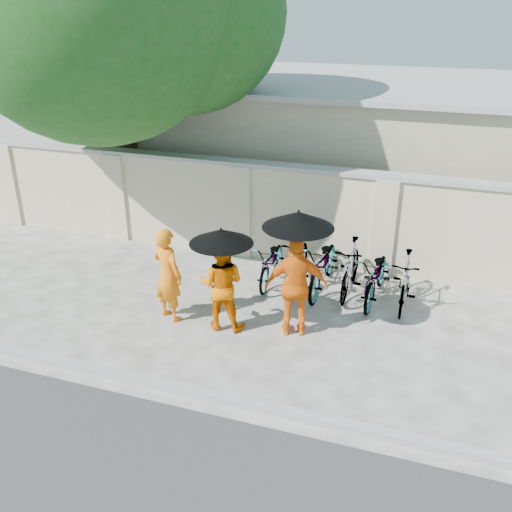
% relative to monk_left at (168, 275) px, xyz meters
% --- Properties ---
extents(ground, '(80.00, 80.00, 0.00)m').
position_rel_monk_left_xyz_m(ground, '(1.27, -0.16, -0.84)').
color(ground, beige).
extents(kerb, '(40.00, 0.16, 0.12)m').
position_rel_monk_left_xyz_m(kerb, '(1.27, -1.86, -0.78)').
color(kerb, '#9B9B99').
rests_on(kerb, ground).
extents(compound_wall, '(20.00, 0.30, 2.00)m').
position_rel_monk_left_xyz_m(compound_wall, '(2.27, 3.04, 0.16)').
color(compound_wall, beige).
rests_on(compound_wall, ground).
extents(building_behind, '(14.00, 6.00, 3.20)m').
position_rel_monk_left_xyz_m(building_behind, '(3.27, 6.84, 0.76)').
color(building_behind, '#BBAB8C').
rests_on(building_behind, ground).
extents(shade_tree, '(6.70, 6.20, 8.20)m').
position_rel_monk_left_xyz_m(shade_tree, '(-2.39, 2.81, 4.26)').
color(shade_tree, '#4C2917').
rests_on(shade_tree, ground).
extents(monk_left, '(0.72, 0.61, 1.69)m').
position_rel_monk_left_xyz_m(monk_left, '(0.00, 0.00, 0.00)').
color(monk_left, orange).
rests_on(monk_left, ground).
extents(monk_center, '(0.85, 0.70, 1.62)m').
position_rel_monk_left_xyz_m(monk_center, '(0.98, 0.02, -0.03)').
color(monk_center, orange).
rests_on(monk_center, ground).
extents(parasol_center, '(1.04, 1.04, 0.92)m').
position_rel_monk_left_xyz_m(parasol_center, '(1.03, -0.06, 0.87)').
color(parasol_center, black).
rests_on(parasol_center, ground).
extents(monk_right, '(1.11, 0.73, 1.76)m').
position_rel_monk_left_xyz_m(monk_right, '(2.21, 0.21, 0.03)').
color(monk_right, orange).
rests_on(monk_right, ground).
extents(parasol_right, '(1.12, 1.12, 1.21)m').
position_rel_monk_left_xyz_m(parasol_right, '(2.23, 0.13, 1.23)').
color(parasol_right, black).
rests_on(parasol_right, ground).
extents(bike_0, '(0.64, 1.65, 0.85)m').
position_rel_monk_left_xyz_m(bike_0, '(1.28, 1.90, -0.42)').
color(bike_0, '#91919D').
rests_on(bike_0, ground).
extents(bike_1, '(0.54, 1.72, 1.02)m').
position_rel_monk_left_xyz_m(bike_1, '(1.79, 1.94, -0.33)').
color(bike_1, '#91919D').
rests_on(bike_1, ground).
extents(bike_2, '(0.70, 1.94, 1.01)m').
position_rel_monk_left_xyz_m(bike_2, '(2.31, 1.92, -0.34)').
color(bike_2, '#91919D').
rests_on(bike_2, ground).
extents(bike_3, '(0.50, 1.71, 1.03)m').
position_rel_monk_left_xyz_m(bike_3, '(2.82, 1.95, -0.33)').
color(bike_3, '#91919D').
rests_on(bike_3, ground).
extents(bike_4, '(0.72, 1.83, 0.94)m').
position_rel_monk_left_xyz_m(bike_4, '(3.33, 1.84, -0.37)').
color(bike_4, '#91919D').
rests_on(bike_4, ground).
extents(bike_5, '(0.48, 1.65, 0.99)m').
position_rel_monk_left_xyz_m(bike_5, '(3.84, 1.78, -0.35)').
color(bike_5, '#91919D').
rests_on(bike_5, ground).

